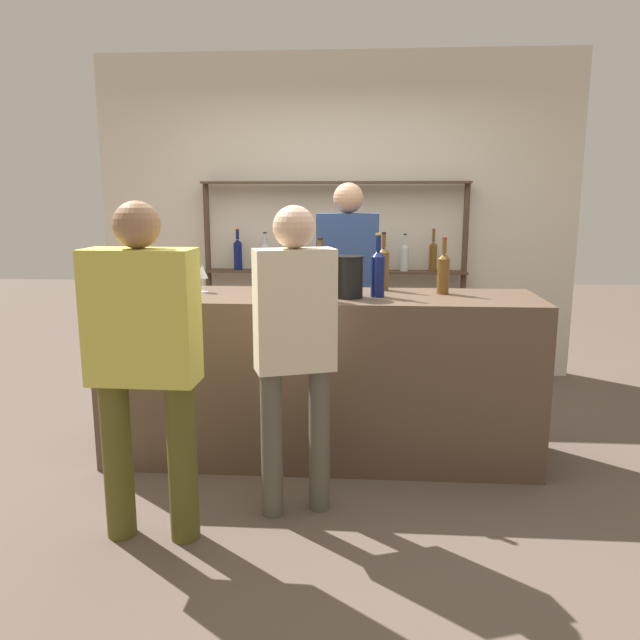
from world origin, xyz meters
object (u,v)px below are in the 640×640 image
(counter_bottle_3, at_px, (383,267))
(customer_left, at_px, (144,351))
(cork_jar, at_px, (270,284))
(server_behind_counter, at_px, (348,278))
(customer_center, at_px, (295,337))
(counter_bottle_1, at_px, (378,272))
(wine_glass, at_px, (202,272))
(counter_bottle_0, at_px, (320,275))
(counter_bottle_2, at_px, (443,272))
(ice_bucket, at_px, (348,277))

(counter_bottle_3, distance_m, customer_left, 1.68)
(cork_jar, height_order, server_behind_counter, server_behind_counter)
(customer_center, bearing_deg, counter_bottle_3, -44.24)
(counter_bottle_1, height_order, wine_glass, counter_bottle_1)
(customer_center, distance_m, server_behind_counter, 1.71)
(wine_glass, bearing_deg, counter_bottle_1, -5.69)
(counter_bottle_0, bearing_deg, counter_bottle_3, 49.51)
(wine_glass, relative_size, customer_center, 0.11)
(counter_bottle_2, relative_size, counter_bottle_3, 0.94)
(counter_bottle_0, height_order, counter_bottle_3, counter_bottle_3)
(cork_jar, bearing_deg, ice_bucket, -3.60)
(counter_bottle_2, bearing_deg, customer_left, -142.40)
(counter_bottle_2, distance_m, cork_jar, 1.04)
(customer_center, bearing_deg, cork_jar, -0.89)
(counter_bottle_2, bearing_deg, counter_bottle_0, -157.32)
(customer_center, bearing_deg, ice_bucket, -39.47)
(counter_bottle_3, relative_size, ice_bucket, 1.49)
(counter_bottle_0, bearing_deg, customer_left, -131.88)
(counter_bottle_1, distance_m, server_behind_counter, 1.05)
(cork_jar, bearing_deg, counter_bottle_1, 1.15)
(wine_glass, relative_size, cork_jar, 1.14)
(counter_bottle_0, xyz_separation_m, counter_bottle_1, (0.33, 0.16, 0.00))
(counter_bottle_1, bearing_deg, customer_center, -120.88)
(ice_bucket, bearing_deg, counter_bottle_2, 18.34)
(counter_bottle_2, bearing_deg, wine_glass, -178.43)
(counter_bottle_1, relative_size, server_behind_counter, 0.22)
(counter_bottle_1, xyz_separation_m, customer_left, (-1.06, -0.98, -0.25))
(counter_bottle_0, distance_m, customer_left, 1.13)
(wine_glass, bearing_deg, ice_bucket, -9.39)
(counter_bottle_3, relative_size, wine_glass, 2.15)
(counter_bottle_1, xyz_separation_m, counter_bottle_3, (0.04, 0.27, -0.00))
(counter_bottle_1, xyz_separation_m, counter_bottle_2, (0.40, 0.15, -0.01))
(customer_left, relative_size, customer_center, 1.01)
(counter_bottle_2, xyz_separation_m, cork_jar, (-1.03, -0.16, -0.06))
(server_behind_counter, bearing_deg, customer_center, -4.84)
(ice_bucket, distance_m, cork_jar, 0.47)
(counter_bottle_1, distance_m, customer_center, 0.84)
(counter_bottle_0, relative_size, ice_bucket, 1.45)
(counter_bottle_1, distance_m, counter_bottle_3, 0.28)
(counter_bottle_3, height_order, server_behind_counter, server_behind_counter)
(counter_bottle_1, bearing_deg, counter_bottle_0, -154.54)
(counter_bottle_3, bearing_deg, ice_bucket, -123.84)
(counter_bottle_0, xyz_separation_m, ice_bucket, (0.15, 0.11, -0.02))
(customer_left, xyz_separation_m, server_behind_counter, (0.86, 1.99, 0.08))
(counter_bottle_2, bearing_deg, ice_bucket, -161.66)
(counter_bottle_2, height_order, customer_center, customer_center)
(counter_bottle_1, bearing_deg, ice_bucket, -166.33)
(customer_center, height_order, server_behind_counter, server_behind_counter)
(counter_bottle_0, bearing_deg, wine_glass, 160.56)
(counter_bottle_3, xyz_separation_m, server_behind_counter, (-0.24, 0.74, -0.16))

